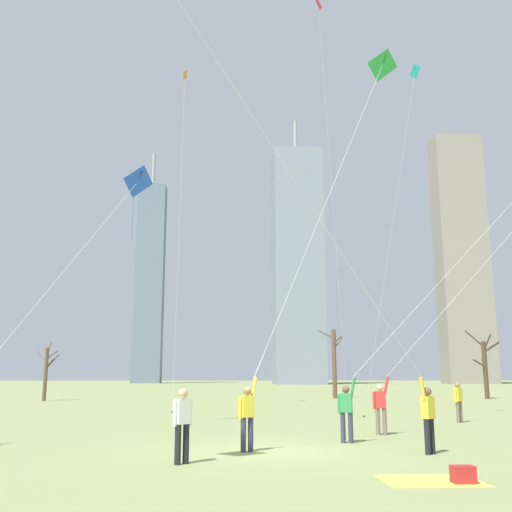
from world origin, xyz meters
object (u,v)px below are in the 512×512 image
at_px(kite_flyer_midfield_left_pink, 447,323).
at_px(bystander_watching_nearby, 459,400).
at_px(distant_kite_drifting_right_teal, 407,127).
at_px(bystander_far_off_by_trees, 182,422).
at_px(distant_kite_low_near_trees_orange, 184,107).
at_px(bare_tree_rightmost, 485,366).
at_px(kite_flyer_far_back_blue, 16,346).
at_px(bare_tree_left_of_center, 334,361).
at_px(bare_tree_far_right_edge, 46,371).
at_px(kite_flyer_foreground_left_green, 279,331).
at_px(distant_kite_drifting_left_red, 322,53).
at_px(kite_flyer_midfield_right_purple, 351,292).
at_px(picnic_spot, 449,477).
at_px(kite_flyer_foreground_right_white, 405,341).

bearing_deg(kite_flyer_midfield_left_pink, bystander_watching_nearby, 66.16).
bearing_deg(distant_kite_drifting_right_teal, bystander_far_off_by_trees, -128.50).
xyz_separation_m(distant_kite_low_near_trees_orange, bare_tree_rightmost, (24.27, 13.13, -16.06)).
bearing_deg(distant_kite_drifting_right_teal, kite_flyer_far_back_blue, -153.99).
distance_m(bystander_watching_nearby, bare_tree_left_of_center, 26.26).
relative_size(bare_tree_rightmost, bare_tree_left_of_center, 0.97).
xyz_separation_m(bare_tree_far_right_edge, bare_tree_rightmost, (35.04, 1.67, 0.42)).
bearing_deg(bare_tree_far_right_edge, bystander_watching_nearby, -43.90).
height_order(kite_flyer_foreground_left_green, distant_kite_drifting_left_red, distant_kite_drifting_left_red).
distance_m(kite_flyer_midfield_right_purple, kite_flyer_foreground_left_green, 3.31).
bearing_deg(kite_flyer_far_back_blue, distant_kite_drifting_left_red, 49.92).
xyz_separation_m(bystander_watching_nearby, distant_kite_low_near_trees_orange, (-12.39, 10.82, 17.82)).
height_order(kite_flyer_far_back_blue, distant_kite_drifting_left_red, distant_kite_drifting_left_red).
relative_size(bystander_far_off_by_trees, picnic_spot, 0.89).
bearing_deg(distant_kite_drifting_left_red, kite_flyer_foreground_right_white, -91.32).
bearing_deg(distant_kite_drifting_left_red, kite_flyer_foreground_left_green, -104.84).
bearing_deg(bare_tree_left_of_center, kite_flyer_far_back_blue, -115.67).
height_order(kite_flyer_midfield_left_pink, bystander_watching_nearby, kite_flyer_midfield_left_pink).
height_order(kite_flyer_far_back_blue, bare_tree_left_of_center, kite_flyer_far_back_blue).
height_order(kite_flyer_foreground_right_white, bare_tree_left_of_center, kite_flyer_foreground_right_white).
xyz_separation_m(kite_flyer_midfield_right_purple, bystander_far_off_by_trees, (-3.83, 0.14, -2.91)).
bearing_deg(bare_tree_left_of_center, bystander_far_off_by_trees, -105.61).
distance_m(kite_flyer_foreground_left_green, picnic_spot, 6.61).
distance_m(distant_kite_drifting_right_teal, bare_tree_far_right_edge, 32.60).
bearing_deg(picnic_spot, kite_flyer_foreground_left_green, 116.01).
distance_m(distant_kite_drifting_right_teal, bare_tree_rightmost, 28.75).
height_order(distant_kite_drifting_right_teal, bare_tree_rightmost, distant_kite_drifting_right_teal).
xyz_separation_m(bystander_far_off_by_trees, distant_kite_drifting_left_red, (6.67, 18.78, 20.11)).
distance_m(kite_flyer_far_back_blue, bare_tree_far_right_edge, 29.61).
distance_m(kite_flyer_foreground_left_green, kite_flyer_far_back_blue, 7.93).
bearing_deg(bare_tree_far_right_edge, kite_flyer_foreground_left_green, -63.85).
height_order(kite_flyer_midfield_right_purple, kite_flyer_foreground_left_green, kite_flyer_midfield_right_purple).
relative_size(kite_flyer_midfield_right_purple, bare_tree_rightmost, 2.92).
xyz_separation_m(kite_flyer_midfield_left_pink, distant_kite_drifting_left_red, (-1.84, 12.55, 17.34)).
height_order(kite_flyer_midfield_right_purple, distant_kite_low_near_trees_orange, distant_kite_low_near_trees_orange).
distance_m(kite_flyer_foreground_right_white, kite_flyer_far_back_blue, 11.63).
bearing_deg(kite_flyer_far_back_blue, bare_tree_rightmost, 47.55).
distance_m(kite_flyer_foreground_left_green, bystander_watching_nearby, 11.80).
relative_size(bare_tree_far_right_edge, bare_tree_rightmost, 0.80).
bearing_deg(bare_tree_rightmost, distant_kite_drifting_right_teal, -119.59).
bearing_deg(kite_flyer_far_back_blue, bystander_far_off_by_trees, -40.81).
relative_size(distant_kite_low_near_trees_orange, bare_tree_rightmost, 3.87).
xyz_separation_m(kite_flyer_midfield_right_purple, kite_flyer_far_back_blue, (-9.12, 4.71, -1.05)).
distance_m(kite_flyer_midfield_left_pink, kite_flyer_foreground_left_green, 7.02).
relative_size(kite_flyer_midfield_left_pink, distant_kite_drifting_left_red, 0.47).
height_order(kite_flyer_foreground_right_white, bare_tree_far_right_edge, kite_flyer_foreground_right_white).
relative_size(kite_flyer_far_back_blue, picnic_spot, 5.62).
height_order(kite_flyer_foreground_right_white, bystander_far_off_by_trees, kite_flyer_foreground_right_white).
distance_m(distant_kite_drifting_left_red, bare_tree_rightmost, 29.13).
distance_m(bare_tree_rightmost, bare_tree_left_of_center, 12.33).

